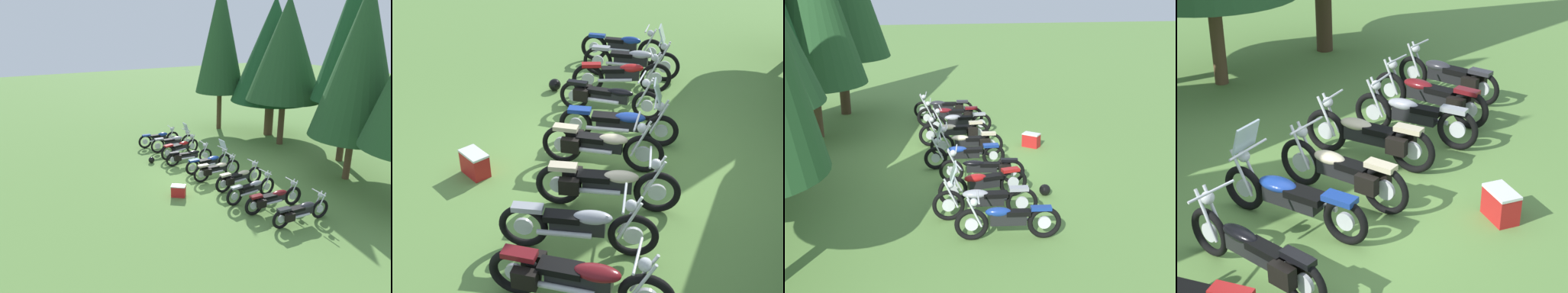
# 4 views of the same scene
# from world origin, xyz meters

# --- Properties ---
(ground_plane) EXTENTS (80.00, 80.00, 0.00)m
(ground_plane) POSITION_xyz_m (0.00, 0.00, 0.00)
(ground_plane) COLOR #608C42
(motorcycle_0) EXTENTS (0.66, 2.28, 1.02)m
(motorcycle_0) POSITION_xyz_m (-4.78, -0.33, 0.45)
(motorcycle_0) COLOR black
(motorcycle_0) RESTS_ON ground_plane
(motorcycle_1) EXTENTS (0.72, 2.43, 1.38)m
(motorcycle_1) POSITION_xyz_m (-3.78, 0.03, 0.49)
(motorcycle_1) COLOR black
(motorcycle_1) RESTS_ON ground_plane
(motorcycle_2) EXTENTS (0.73, 2.30, 1.03)m
(motorcycle_2) POSITION_xyz_m (-2.79, -0.09, 0.47)
(motorcycle_2) COLOR black
(motorcycle_2) RESTS_ON ground_plane
(motorcycle_3) EXTENTS (0.73, 2.28, 0.98)m
(motorcycle_3) POSITION_xyz_m (-1.65, -0.28, 0.42)
(motorcycle_3) COLOR black
(motorcycle_3) RESTS_ON ground_plane
(motorcycle_4) EXTENTS (0.74, 2.34, 1.34)m
(motorcycle_4) POSITION_xyz_m (-0.47, 0.15, 0.45)
(motorcycle_4) COLOR black
(motorcycle_4) RESTS_ON ground_plane
(motorcycle_5) EXTENTS (0.71, 2.23, 1.02)m
(motorcycle_5) POSITION_xyz_m (0.46, -0.09, 0.46)
(motorcycle_5) COLOR black
(motorcycle_5) RESTS_ON ground_plane
(motorcycle_6) EXTENTS (0.61, 2.31, 1.02)m
(motorcycle_6) POSITION_xyz_m (1.65, 0.19, 0.46)
(motorcycle_6) COLOR black
(motorcycle_6) RESTS_ON ground_plane
(motorcycle_7) EXTENTS (0.68, 2.29, 1.01)m
(motorcycle_7) POSITION_xyz_m (2.74, -0.01, 0.45)
(motorcycle_7) COLOR black
(motorcycle_7) RESTS_ON ground_plane
(motorcycle_8) EXTENTS (0.65, 2.40, 1.01)m
(motorcycle_8) POSITION_xyz_m (3.72, 0.15, 0.45)
(motorcycle_8) COLOR black
(motorcycle_8) RESTS_ON ground_plane
(picnic_cooler) EXTENTS (0.58, 0.62, 0.45)m
(picnic_cooler) POSITION_xyz_m (1.12, -2.21, 0.22)
(picnic_cooler) COLOR red
(picnic_cooler) RESTS_ON ground_plane
(dropped_helmet) EXTENTS (0.29, 0.29, 0.29)m
(dropped_helmet) POSITION_xyz_m (-2.67, -1.70, 0.14)
(dropped_helmet) COLOR black
(dropped_helmet) RESTS_ON ground_plane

